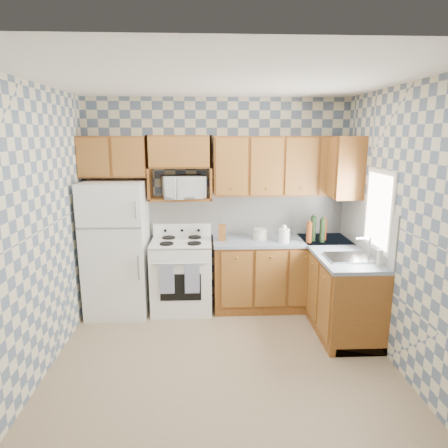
% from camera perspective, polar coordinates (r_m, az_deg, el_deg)
% --- Properties ---
extents(floor, '(3.40, 3.40, 0.00)m').
position_cam_1_polar(floor, '(4.27, -0.20, -18.92)').
color(floor, '#837150').
rests_on(floor, ground).
extents(back_wall, '(3.40, 0.02, 2.70)m').
position_cam_1_polar(back_wall, '(5.31, -0.98, 3.05)').
color(back_wall, slate).
rests_on(back_wall, ground).
extents(right_wall, '(0.02, 3.20, 2.70)m').
position_cam_1_polar(right_wall, '(4.18, 23.78, -0.67)').
color(right_wall, slate).
rests_on(right_wall, ground).
extents(backsplash_back, '(2.60, 0.02, 0.56)m').
position_cam_1_polar(backsplash_back, '(5.35, 3.32, 1.48)').
color(backsplash_back, silver).
rests_on(backsplash_back, back_wall).
extents(backsplash_right, '(0.02, 1.60, 0.56)m').
position_cam_1_polar(backsplash_right, '(4.91, 19.44, -0.24)').
color(backsplash_right, silver).
rests_on(backsplash_right, right_wall).
extents(refrigerator, '(0.75, 0.70, 1.68)m').
position_cam_1_polar(refrigerator, '(5.20, -15.04, -3.36)').
color(refrigerator, white).
rests_on(refrigerator, floor).
extents(stove_body, '(0.76, 0.65, 0.90)m').
position_cam_1_polar(stove_body, '(5.23, -6.02, -7.37)').
color(stove_body, white).
rests_on(stove_body, floor).
extents(cooktop, '(0.76, 0.65, 0.02)m').
position_cam_1_polar(cooktop, '(5.09, -6.14, -2.56)').
color(cooktop, silver).
rests_on(cooktop, stove_body).
extents(backguard, '(0.76, 0.08, 0.17)m').
position_cam_1_polar(backguard, '(5.34, -6.00, -0.80)').
color(backguard, white).
rests_on(backguard, cooktop).
extents(dish_towel_left, '(0.18, 0.02, 0.38)m').
position_cam_1_polar(dish_towel_left, '(4.89, -8.18, -7.74)').
color(dish_towel_left, navy).
rests_on(dish_towel_left, stove_body).
extents(dish_towel_right, '(0.18, 0.02, 0.38)m').
position_cam_1_polar(dish_towel_right, '(4.87, -4.57, -7.73)').
color(dish_towel_right, navy).
rests_on(dish_towel_right, stove_body).
extents(base_cabinets_back, '(1.75, 0.60, 0.88)m').
position_cam_1_polar(base_cabinets_back, '(5.34, 8.11, -7.12)').
color(base_cabinets_back, brown).
rests_on(base_cabinets_back, floor).
extents(base_cabinets_right, '(0.60, 1.60, 0.88)m').
position_cam_1_polar(base_cabinets_right, '(5.03, 15.71, -8.75)').
color(base_cabinets_right, brown).
rests_on(base_cabinets_right, floor).
extents(countertop_back, '(1.77, 0.63, 0.04)m').
position_cam_1_polar(countertop_back, '(5.20, 8.28, -2.36)').
color(countertop_back, slate).
rests_on(countertop_back, base_cabinets_back).
extents(countertop_right, '(0.63, 1.60, 0.04)m').
position_cam_1_polar(countertop_right, '(4.88, 15.97, -3.72)').
color(countertop_right, slate).
rests_on(countertop_right, base_cabinets_right).
extents(upper_cabinets_back, '(1.75, 0.33, 0.74)m').
position_cam_1_polar(upper_cabinets_back, '(5.18, 8.32, 8.25)').
color(upper_cabinets_back, brown).
rests_on(upper_cabinets_back, back_wall).
extents(upper_cabinets_fridge, '(0.82, 0.33, 0.50)m').
position_cam_1_polar(upper_cabinets_fridge, '(5.20, -15.50, 9.27)').
color(upper_cabinets_fridge, brown).
rests_on(upper_cabinets_fridge, back_wall).
extents(upper_cabinets_right, '(0.33, 0.70, 0.74)m').
position_cam_1_polar(upper_cabinets_right, '(5.18, 16.51, 7.87)').
color(upper_cabinets_right, brown).
rests_on(upper_cabinets_right, right_wall).
extents(microwave_shelf, '(0.80, 0.33, 0.03)m').
position_cam_1_polar(microwave_shelf, '(5.14, -6.18, 3.62)').
color(microwave_shelf, brown).
rests_on(microwave_shelf, back_wall).
extents(microwave, '(0.58, 0.46, 0.28)m').
position_cam_1_polar(microwave, '(5.06, -5.86, 5.27)').
color(microwave, white).
rests_on(microwave, microwave_shelf).
extents(sink, '(0.48, 0.40, 0.03)m').
position_cam_1_polar(sink, '(4.56, 17.44, -4.63)').
color(sink, '#B7B7BC').
rests_on(sink, countertop_right).
extents(window, '(0.02, 0.66, 0.86)m').
position_cam_1_polar(window, '(4.55, 21.24, 1.85)').
color(window, white).
rests_on(window, right_wall).
extents(bottle_0, '(0.07, 0.07, 0.32)m').
position_cam_1_polar(bottle_0, '(5.15, 12.61, -0.65)').
color(bottle_0, black).
rests_on(bottle_0, countertop_back).
extents(bottle_1, '(0.07, 0.07, 0.30)m').
position_cam_1_polar(bottle_1, '(5.12, 13.86, -0.90)').
color(bottle_1, black).
rests_on(bottle_1, countertop_back).
extents(bottle_2, '(0.07, 0.07, 0.27)m').
position_cam_1_polar(bottle_2, '(5.23, 14.07, -0.75)').
color(bottle_2, '#652A0E').
rests_on(bottle_2, countertop_back).
extents(bottle_3, '(0.07, 0.07, 0.25)m').
position_cam_1_polar(bottle_3, '(5.06, 12.07, -1.22)').
color(bottle_3, '#652A0E').
rests_on(bottle_3, countertop_back).
extents(knife_block, '(0.10, 0.10, 0.20)m').
position_cam_1_polar(knife_block, '(5.06, -0.28, -1.22)').
color(knife_block, brown).
rests_on(knife_block, countertop_back).
extents(electric_kettle, '(0.14, 0.14, 0.17)m').
position_cam_1_polar(electric_kettle, '(5.04, 8.56, -1.62)').
color(electric_kettle, white).
rests_on(electric_kettle, countertop_back).
extents(food_containers, '(0.20, 0.20, 0.14)m').
position_cam_1_polar(food_containers, '(5.16, 5.24, -1.41)').
color(food_containers, beige).
rests_on(food_containers, countertop_back).
extents(soap_bottle, '(0.06, 0.06, 0.17)m').
position_cam_1_polar(soap_bottle, '(4.39, 21.37, -4.51)').
color(soap_bottle, beige).
rests_on(soap_bottle, countertop_right).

